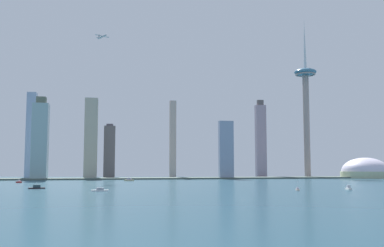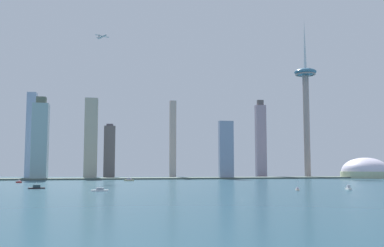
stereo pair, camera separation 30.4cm
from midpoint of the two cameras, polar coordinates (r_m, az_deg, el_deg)
ground_plane at (r=350.01m, az=6.61°, el=-9.54°), size 6000.00×6000.00×0.00m
waterfront_pier at (r=834.90m, az=-3.74°, el=-7.08°), size 899.74×54.45×2.79m
observation_tower at (r=964.28m, az=14.48°, el=3.57°), size 46.28×46.28×339.62m
stadium_dome at (r=970.97m, az=21.46°, el=-5.85°), size 98.34×98.34×55.68m
skyscraper_0 at (r=911.74m, az=-20.09°, el=-1.45°), size 17.30×20.68×167.37m
skyscraper_1 at (r=900.41m, az=-12.93°, el=-1.85°), size 25.39×24.01×159.23m
skyscraper_2 at (r=998.28m, az=8.86°, el=-2.10°), size 22.90×13.13×172.29m
skyscraper_3 at (r=833.38m, az=-19.03°, el=-2.05°), size 27.30×27.90×148.15m
skyscraper_4 at (r=920.25m, az=-10.64°, el=-3.57°), size 22.96×13.83×110.71m
skyscraper_5 at (r=849.88m, az=4.41°, el=-3.40°), size 27.65×12.13×110.81m
skyscraper_6 at (r=923.28m, az=-2.51°, el=-2.02°), size 12.91×12.62×160.95m
boat_0 at (r=699.53m, az=-21.46°, el=-7.02°), size 8.78×5.79×11.11m
boat_1 at (r=738.14m, az=-8.14°, el=-7.21°), size 16.26×14.10×10.49m
boat_2 at (r=494.05m, az=19.54°, el=-7.87°), size 6.20×12.50×4.80m
boat_3 at (r=513.51m, az=-19.44°, el=-7.78°), size 18.15×8.92×7.51m
boat_4 at (r=467.66m, az=13.46°, el=-8.25°), size 6.38×11.39×10.04m
boat_5 at (r=448.26m, az=-11.82°, el=-8.41°), size 16.65×6.32×6.65m
airplane at (r=813.59m, az=-11.53°, el=10.95°), size 25.01×26.35×7.90m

